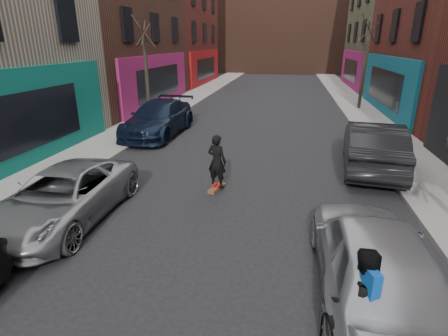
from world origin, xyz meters
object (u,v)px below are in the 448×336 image
at_px(parked_right_far, 373,258).
at_px(pedestrian, 359,301).
at_px(skateboard, 217,188).
at_px(tree_right_far, 365,55).
at_px(parked_left_end, 159,118).
at_px(parked_right_end, 373,146).
at_px(skateboarder, 217,161).
at_px(parked_left_far, 63,196).
at_px(tree_left_far, 146,60).

distance_m(parked_right_far, pedestrian, 1.32).
bearing_deg(skateboard, tree_right_far, 83.23).
relative_size(parked_left_end, parked_right_end, 1.08).
bearing_deg(parked_right_end, skateboard, 36.37).
height_order(parked_right_far, parked_right_end, parked_right_end).
height_order(parked_left_end, parked_right_end, parked_right_end).
height_order(parked_right_far, skateboarder, skateboarder).
distance_m(parked_left_end, parked_right_far, 12.98).
bearing_deg(skateboarder, parked_left_far, 54.88).
bearing_deg(tree_left_far, tree_right_far, 25.82).
bearing_deg(parked_left_end, skateboard, -54.50).
height_order(tree_right_far, skateboarder, tree_right_far).
relative_size(parked_left_far, parked_left_end, 0.86).
distance_m(parked_left_far, parked_left_end, 8.84).
bearing_deg(parked_left_far, tree_right_far, 59.59).
bearing_deg(parked_right_end, skateboarder, 36.37).
height_order(skateboard, skateboarder, skateboarder).
bearing_deg(parked_left_far, skateboarder, 37.01).
relative_size(parked_right_far, pedestrian, 2.75).
bearing_deg(pedestrian, parked_left_end, -77.52).
bearing_deg(skateboarder, parked_right_far, 147.93).
relative_size(tree_right_far, parked_right_far, 1.47).
xyz_separation_m(parked_left_end, skateboard, (4.18, -6.18, -0.76)).
xyz_separation_m(tree_right_far, parked_left_end, (-10.80, -8.74, -2.72)).
height_order(tree_left_far, pedestrian, tree_left_far).
bearing_deg(parked_right_far, parked_left_end, -53.30).
bearing_deg(skateboarder, tree_left_far, -39.92).
xyz_separation_m(tree_left_far, tree_right_far, (12.40, 6.00, 0.15)).
bearing_deg(parked_right_far, parked_right_end, -101.42).
height_order(tree_left_far, skateboard, tree_left_far).
xyz_separation_m(tree_left_far, parked_right_far, (9.40, -13.12, -2.59)).
bearing_deg(tree_right_far, parked_right_far, -98.92).
relative_size(tree_left_far, parked_right_far, 1.41).
bearing_deg(tree_right_far, tree_left_far, -154.18).
bearing_deg(parked_left_far, pedestrian, -23.95).
bearing_deg(skateboarder, parked_left_end, -38.79).
bearing_deg(parked_right_far, parked_left_far, -12.90).
xyz_separation_m(parked_left_far, skateboard, (3.39, 2.62, -0.61)).
relative_size(tree_right_far, parked_left_far, 1.43).
distance_m(skateboarder, pedestrian, 6.30).
height_order(tree_right_far, skateboard, tree_right_far).
distance_m(skateboard, skateboarder, 0.87).
bearing_deg(parked_left_end, skateboarder, -54.50).
bearing_deg(parked_left_end, parked_right_far, -51.64).
relative_size(parked_right_end, skateboard, 6.45).
xyz_separation_m(tree_left_far, skateboarder, (5.78, -8.92, -2.46)).
xyz_separation_m(tree_right_far, skateboard, (-6.62, -14.92, -3.48)).
bearing_deg(skateboard, tree_left_far, 140.08).
distance_m(parked_left_far, skateboarder, 4.29).
xyz_separation_m(parked_right_end, skateboarder, (-5.02, -2.88, 0.07)).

